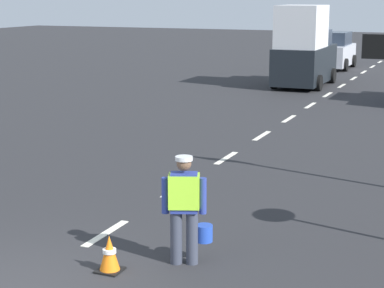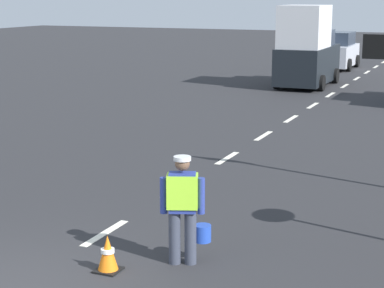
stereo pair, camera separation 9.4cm
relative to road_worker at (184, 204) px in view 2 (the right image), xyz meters
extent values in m
plane|color=#28282B|center=(-1.79, 18.99, -0.93)|extent=(96.00, 96.00, 0.00)
cube|color=silver|center=(-1.79, 0.69, -0.93)|extent=(0.14, 1.40, 0.01)
cube|color=silver|center=(-1.79, 3.69, -0.93)|extent=(0.14, 1.40, 0.01)
cube|color=silver|center=(-1.79, 6.69, -0.93)|extent=(0.14, 1.40, 0.01)
cube|color=silver|center=(-1.79, 9.69, -0.93)|extent=(0.14, 1.40, 0.01)
cube|color=silver|center=(-1.79, 12.69, -0.93)|extent=(0.14, 1.40, 0.01)
cube|color=silver|center=(-1.79, 15.69, -0.93)|extent=(0.14, 1.40, 0.01)
cube|color=silver|center=(-1.79, 18.69, -0.93)|extent=(0.14, 1.40, 0.01)
cube|color=silver|center=(-1.79, 21.69, -0.93)|extent=(0.14, 1.40, 0.01)
cube|color=silver|center=(-1.79, 24.69, -0.93)|extent=(0.14, 1.40, 0.01)
cube|color=silver|center=(-1.79, 27.69, -0.93)|extent=(0.14, 1.40, 0.01)
cube|color=silver|center=(-1.79, 30.69, -0.93)|extent=(0.14, 1.40, 0.01)
cube|color=silver|center=(-1.79, 33.69, -0.93)|extent=(0.14, 1.40, 0.01)
cylinder|color=#383D4C|center=(-0.13, -0.06, -0.52)|extent=(0.18, 0.18, 0.82)
cylinder|color=#383D4C|center=(0.09, 0.03, -0.52)|extent=(0.18, 0.18, 0.82)
cube|color=navy|center=(-0.02, -0.02, 0.19)|extent=(0.46, 0.37, 0.60)
cube|color=#A5EA33|center=(-0.02, -0.02, 0.21)|extent=(0.53, 0.43, 0.51)
cylinder|color=navy|center=(-0.28, -0.12, 0.14)|extent=(0.11, 0.11, 0.55)
cylinder|color=navy|center=(0.24, 0.08, 0.14)|extent=(0.11, 0.11, 0.55)
sphere|color=brown|center=(-0.02, -0.02, 0.63)|extent=(0.22, 0.22, 0.22)
cylinder|color=silver|center=(-0.02, -0.02, 0.71)|extent=(0.26, 0.26, 0.06)
cylinder|color=#2347B7|center=(0.23, 0.18, -0.48)|extent=(0.26, 0.26, 0.26)
cube|color=black|center=(-0.91, -0.72, -0.92)|extent=(0.36, 0.36, 0.03)
cone|color=orange|center=(-0.91, -0.72, -0.64)|extent=(0.30, 0.30, 0.52)
cylinder|color=white|center=(-0.91, -0.72, -0.61)|extent=(0.20, 0.20, 0.06)
cube|color=black|center=(-3.35, 21.10, 0.03)|extent=(1.90, 4.60, 1.56)
cube|color=#2D3847|center=(-3.35, 21.91, 1.16)|extent=(1.67, 1.61, 0.70)
cube|color=silver|center=(-3.35, 20.30, 1.71)|extent=(1.81, 2.53, 1.80)
cylinder|color=black|center=(-2.38, 19.68, -0.59)|extent=(0.22, 0.68, 0.68)
cylinder|color=black|center=(-4.32, 19.68, -0.59)|extent=(0.22, 0.68, 0.68)
cylinder|color=black|center=(-2.38, 22.53, -0.59)|extent=(0.22, 0.68, 0.68)
cylinder|color=black|center=(-4.32, 22.53, -0.59)|extent=(0.22, 0.68, 0.68)
cube|color=silver|center=(-3.69, 28.89, -0.20)|extent=(1.83, 3.88, 1.10)
cube|color=#2D3847|center=(-3.69, 28.98, 0.70)|extent=(1.61, 2.13, 0.70)
cylinder|color=black|center=(-2.75, 27.68, -0.59)|extent=(0.22, 0.68, 0.68)
cylinder|color=black|center=(-4.62, 27.68, -0.59)|extent=(0.22, 0.68, 0.68)
cylinder|color=black|center=(-2.75, 30.09, -0.59)|extent=(0.22, 0.68, 0.68)
cylinder|color=black|center=(-4.62, 30.09, -0.59)|extent=(0.22, 0.68, 0.68)
camera|label=1|loc=(3.91, -9.07, 3.07)|focal=64.69mm
camera|label=2|loc=(4.00, -9.03, 3.07)|focal=64.69mm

